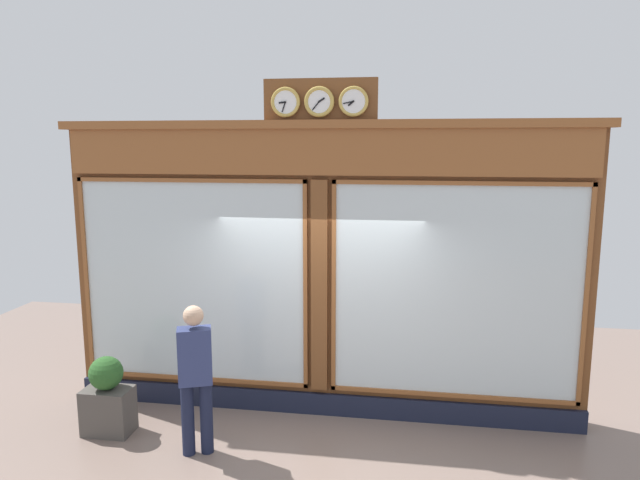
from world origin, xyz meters
TOP-DOWN VIEW (x-y plane):
  - shop_facade at (0.00, -0.13)m, footprint 6.53×0.42m
  - pedestrian at (1.19, 1.15)m, footprint 0.41×0.33m
  - planter_box at (2.40, 0.88)m, footprint 0.56×0.36m
  - planter_shrub at (2.40, 0.88)m, footprint 0.39×0.39m

SIDE VIEW (x-z plane):
  - planter_box at x=2.40m, z-range 0.00..0.55m
  - planter_shrub at x=2.40m, z-range 0.55..0.94m
  - pedestrian at x=1.19m, z-range 0.09..1.78m
  - shop_facade at x=0.00m, z-range -0.23..3.91m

